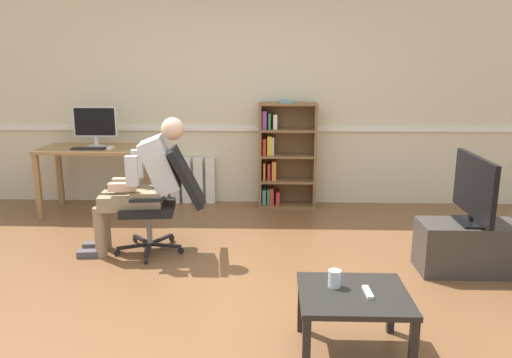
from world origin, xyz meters
name	(u,v)px	position (x,y,z in m)	size (l,w,h in m)	color
ground_plane	(232,297)	(0.00, 0.00, 0.00)	(18.00, 18.00, 0.00)	brown
back_wall	(249,93)	(0.00, 2.65, 1.35)	(12.00, 0.13, 2.70)	beige
computer_desk	(93,157)	(-1.77, 2.15, 0.64)	(1.16, 0.65, 0.76)	#9E7547
imac_monitor	(95,123)	(-1.75, 2.23, 1.02)	(0.51, 0.14, 0.46)	silver
keyboard	(88,148)	(-1.76, 2.01, 0.77)	(0.36, 0.12, 0.02)	black
computer_mouse	(110,148)	(-1.52, 2.03, 0.77)	(0.06, 0.10, 0.03)	white
bookshelf	(283,156)	(0.42, 2.44, 0.62)	(0.68, 0.29, 1.27)	brown
radiator	(181,180)	(-0.84, 2.54, 0.28)	(0.85, 0.08, 0.57)	white
office_chair	(166,196)	(-0.67, 0.92, 0.52)	(0.83, 0.63, 0.96)	black
person_seated	(143,182)	(-0.86, 0.89, 0.65)	(0.98, 0.43, 1.23)	#937F60
tv_stand	(468,247)	(1.91, 0.53, 0.21)	(0.80, 0.39, 0.42)	#3D3833
tv_screen	(474,189)	(1.91, 0.53, 0.71)	(0.21, 0.80, 0.55)	black
coffee_table	(353,301)	(0.77, -0.69, 0.34)	(0.63, 0.56, 0.39)	black
drinking_glass	(335,278)	(0.66, -0.62, 0.44)	(0.08, 0.08, 0.10)	silver
spare_remote	(368,292)	(0.85, -0.71, 0.40)	(0.04, 0.15, 0.02)	white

